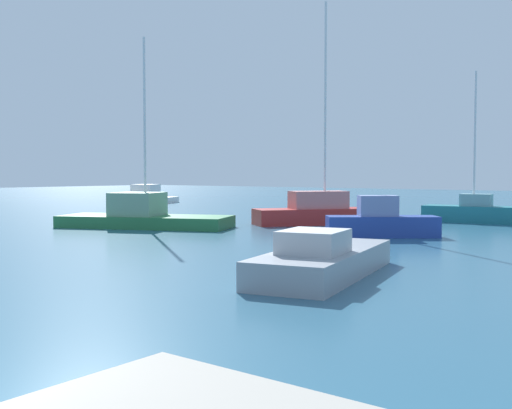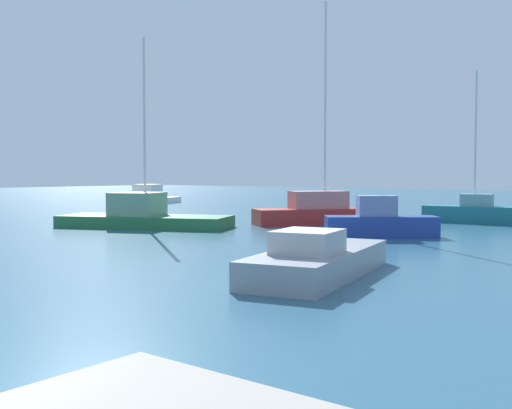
{
  "view_description": "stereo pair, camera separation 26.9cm",
  "coord_description": "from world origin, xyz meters",
  "views": [
    {
      "loc": [
        -2.14,
        -5.75,
        2.63
      ],
      "look_at": [
        23.6,
        14.29,
        0.99
      ],
      "focal_mm": 43.57,
      "sensor_mm": 36.0,
      "label": 1
    },
    {
      "loc": [
        -1.97,
        -5.96,
        2.63
      ],
      "look_at": [
        23.6,
        14.29,
        0.99
      ],
      "focal_mm": 43.57,
      "sensor_mm": 36.0,
      "label": 2
    }
  ],
  "objects": [
    {
      "name": "motorboat_blue_distant_east",
      "position": [
        21.25,
        5.89,
        0.6
      ],
      "size": [
        3.87,
        4.38,
        1.71
      ],
      "color": "#233D93",
      "rests_on": "water"
    },
    {
      "name": "sailboat_red_far_right",
      "position": [
        25.25,
        11.18,
        0.67
      ],
      "size": [
        7.03,
        5.84,
        11.37
      ],
      "color": "#B22823",
      "rests_on": "water"
    },
    {
      "name": "sailboat_green_inner_mooring",
      "position": [
        18.23,
        17.07,
        0.57
      ],
      "size": [
        5.97,
        8.74,
        9.16
      ],
      "color": "#28703D",
      "rests_on": "water"
    },
    {
      "name": "motorboat_white_near_pier",
      "position": [
        33.32,
        33.6,
        0.52
      ],
      "size": [
        8.94,
        5.59,
        1.71
      ],
      "color": "white",
      "rests_on": "water"
    },
    {
      "name": "sailboat_teal_far_left",
      "position": [
        31.1,
        5.38,
        0.58
      ],
      "size": [
        2.34,
        5.36,
        8.04
      ],
      "color": "#1E707A",
      "rests_on": "water"
    },
    {
      "name": "motorboat_grey_distant_north",
      "position": [
        11.31,
        2.56,
        0.43
      ],
      "size": [
        6.31,
        3.32,
        1.24
      ],
      "color": "gray",
      "rests_on": "water"
    },
    {
      "name": "water",
      "position": [
        15.0,
        20.0,
        0.0
      ],
      "size": [
        160.0,
        160.0,
        0.0
      ],
      "primitive_type": "plane",
      "color": "#285670",
      "rests_on": "ground"
    },
    {
      "name": "motorboat_yellow_center_channel",
      "position": [
        24.48,
        24.51,
        0.49
      ],
      "size": [
        5.21,
        3.68,
        1.43
      ],
      "color": "gold",
      "rests_on": "water"
    }
  ]
}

